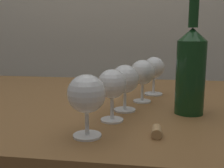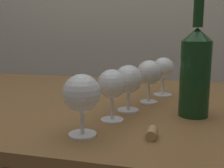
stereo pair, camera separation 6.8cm
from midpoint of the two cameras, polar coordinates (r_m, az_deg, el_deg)
dining_table at (r=0.97m, az=-2.54°, el=-8.42°), size 1.39×0.90×0.78m
wine_glass_rose at (r=0.58m, az=-2.98°, el=-2.18°), size 0.08×0.08×0.14m
wine_glass_amber at (r=0.68m, az=2.86°, el=-0.33°), size 0.07×0.07×0.13m
wine_glass_white at (r=0.78m, az=5.94°, el=0.76°), size 0.08×0.08×0.13m
wine_glass_pinot at (r=0.88m, az=9.93°, el=2.09°), size 0.08×0.08×0.14m
wine_glass_cabernet at (r=0.99m, az=12.56°, el=3.04°), size 0.07×0.07×0.14m
wine_bottle at (r=0.77m, az=19.37°, el=2.69°), size 0.08×0.08×0.32m
cork at (r=0.60m, az=11.56°, el=-9.99°), size 0.02×0.04×0.02m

